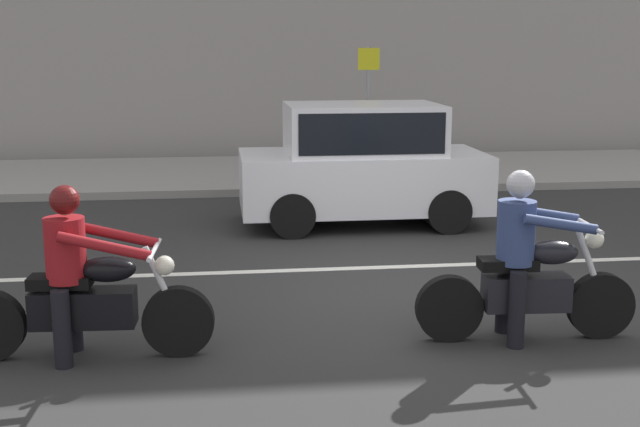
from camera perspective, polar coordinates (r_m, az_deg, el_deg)
name	(u,v)px	position (r m, az deg, el deg)	size (l,w,h in m)	color
ground_plane	(402,289)	(9.13, 5.76, -5.25)	(80.00, 80.00, 0.00)	#2A2A2A
sidewalk_slab	(316,172)	(16.82, -0.30, 2.88)	(40.00, 4.40, 0.14)	gray
lane_marking_stripe	(311,270)	(9.83, -0.60, -3.93)	(18.00, 0.14, 0.01)	silver
motorcycle_with_rider_crimson	(81,289)	(7.26, -16.30, -5.05)	(2.22, 0.70, 1.51)	black
motorcycle_with_rider_denim_blue	(525,271)	(7.63, 14.12, -3.90)	(2.02, 0.70, 1.57)	black
parked_hatchback_white	(362,163)	(12.17, 2.96, 3.54)	(3.61, 1.76, 1.80)	silver
street_sign_post	(368,94)	(17.05, 3.37, 8.28)	(0.44, 0.08, 2.47)	gray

